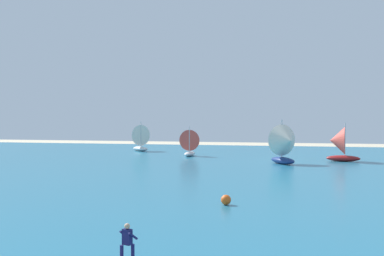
{
  "coord_description": "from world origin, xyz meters",
  "views": [
    {
      "loc": [
        3.45,
        -1.89,
        5.76
      ],
      "look_at": [
        -0.89,
        16.61,
        5.38
      ],
      "focal_mm": 43.24,
      "sensor_mm": 36.0,
      "label": 1
    }
  ],
  "objects_px": {
    "sailboat_leading": "(338,144)",
    "marker_buoy": "(226,200)",
    "sailboat_mid_left": "(139,137)",
    "sailboat_far_left": "(191,142)",
    "sailboat_heeled_over": "(286,144)",
    "kitesurfer": "(124,252)"
  },
  "relations": [
    {
      "from": "sailboat_far_left",
      "to": "marker_buoy",
      "type": "bearing_deg",
      "value": -73.34
    },
    {
      "from": "kitesurfer",
      "to": "sailboat_leading",
      "type": "xyz_separation_m",
      "value": [
        11.44,
        47.71,
        1.75
      ]
    },
    {
      "from": "kitesurfer",
      "to": "sailboat_leading",
      "type": "distance_m",
      "value": 49.1
    },
    {
      "from": "sailboat_mid_left",
      "to": "sailboat_heeled_over",
      "type": "relative_size",
      "value": 0.92
    },
    {
      "from": "sailboat_heeled_over",
      "to": "sailboat_leading",
      "type": "height_order",
      "value": "sailboat_heeled_over"
    },
    {
      "from": "kitesurfer",
      "to": "marker_buoy",
      "type": "bearing_deg",
      "value": 82.59
    },
    {
      "from": "sailboat_heeled_over",
      "to": "marker_buoy",
      "type": "distance_m",
      "value": 28.5
    },
    {
      "from": "kitesurfer",
      "to": "sailboat_leading",
      "type": "bearing_deg",
      "value": 76.51
    },
    {
      "from": "kitesurfer",
      "to": "sailboat_mid_left",
      "type": "xyz_separation_m",
      "value": [
        -21.21,
        60.55,
        1.75
      ]
    },
    {
      "from": "sailboat_mid_left",
      "to": "sailboat_far_left",
      "type": "height_order",
      "value": "sailboat_mid_left"
    },
    {
      "from": "sailboat_mid_left",
      "to": "kitesurfer",
      "type": "bearing_deg",
      "value": -70.7
    },
    {
      "from": "sailboat_mid_left",
      "to": "sailboat_far_left",
      "type": "bearing_deg",
      "value": -36.79
    },
    {
      "from": "sailboat_mid_left",
      "to": "sailboat_heeled_over",
      "type": "distance_m",
      "value": 32.01
    },
    {
      "from": "kitesurfer",
      "to": "sailboat_far_left",
      "type": "relative_size",
      "value": 0.45
    },
    {
      "from": "sailboat_heeled_over",
      "to": "sailboat_leading",
      "type": "xyz_separation_m",
      "value": [
        6.69,
        5.9,
        -0.19
      ]
    },
    {
      "from": "sailboat_leading",
      "to": "marker_buoy",
      "type": "distance_m",
      "value": 35.56
    },
    {
      "from": "sailboat_leading",
      "to": "kitesurfer",
      "type": "bearing_deg",
      "value": -103.49
    },
    {
      "from": "marker_buoy",
      "to": "sailboat_leading",
      "type": "bearing_deg",
      "value": 74.18
    },
    {
      "from": "sailboat_mid_left",
      "to": "sailboat_heeled_over",
      "type": "xyz_separation_m",
      "value": [
        25.96,
        -18.74,
        0.19
      ]
    },
    {
      "from": "marker_buoy",
      "to": "kitesurfer",
      "type": "bearing_deg",
      "value": -97.41
    },
    {
      "from": "marker_buoy",
      "to": "sailboat_heeled_over",
      "type": "bearing_deg",
      "value": 83.96
    },
    {
      "from": "sailboat_far_left",
      "to": "sailboat_leading",
      "type": "bearing_deg",
      "value": -11.37
    }
  ]
}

